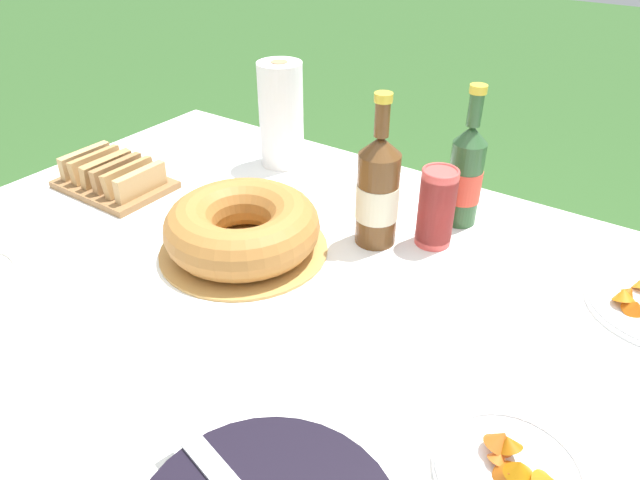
# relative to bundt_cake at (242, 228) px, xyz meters

# --- Properties ---
(garden_table) EXTENTS (1.78, 1.21, 0.77)m
(garden_table) POSITION_rel_bundt_cake_xyz_m (0.23, -0.08, -0.12)
(garden_table) COLOR brown
(garden_table) RESTS_ON ground_plane
(tablecloth) EXTENTS (1.79, 1.22, 0.10)m
(tablecloth) POSITION_rel_bundt_cake_xyz_m (0.23, -0.08, -0.07)
(tablecloth) COLOR white
(tablecloth) RESTS_ON garden_table
(bundt_cake) EXTENTS (0.33, 0.33, 0.10)m
(bundt_cake) POSITION_rel_bundt_cake_xyz_m (0.00, 0.00, 0.00)
(bundt_cake) COLOR tan
(bundt_cake) RESTS_ON tablecloth
(cup_stack) EXTENTS (0.07, 0.07, 0.16)m
(cup_stack) POSITION_rel_bundt_cake_xyz_m (0.30, 0.24, 0.03)
(cup_stack) COLOR #E04C47
(cup_stack) RESTS_ON tablecloth
(cider_bottle_green) EXTENTS (0.07, 0.07, 0.30)m
(cider_bottle_green) POSITION_rel_bundt_cake_xyz_m (0.31, 0.35, 0.06)
(cider_bottle_green) COLOR #2D562D
(cider_bottle_green) RESTS_ON tablecloth
(cider_bottle_amber) EXTENTS (0.08, 0.08, 0.31)m
(cider_bottle_amber) POSITION_rel_bundt_cake_xyz_m (0.20, 0.18, 0.06)
(cider_bottle_amber) COLOR brown
(cider_bottle_amber) RESTS_ON tablecloth
(snack_plate_left) EXTENTS (0.19, 0.19, 0.06)m
(snack_plate_left) POSITION_rel_bundt_cake_xyz_m (0.61, -0.20, -0.04)
(snack_plate_left) COLOR white
(snack_plate_left) RESTS_ON tablecloth
(paper_towel_roll) EXTENTS (0.11, 0.11, 0.26)m
(paper_towel_roll) POSITION_rel_bundt_cake_xyz_m (-0.19, 0.37, 0.08)
(paper_towel_roll) COLOR white
(paper_towel_roll) RESTS_ON tablecloth
(bread_board) EXTENTS (0.26, 0.18, 0.07)m
(bread_board) POSITION_rel_bundt_cake_xyz_m (-0.43, 0.03, -0.02)
(bread_board) COLOR olive
(bread_board) RESTS_ON tablecloth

